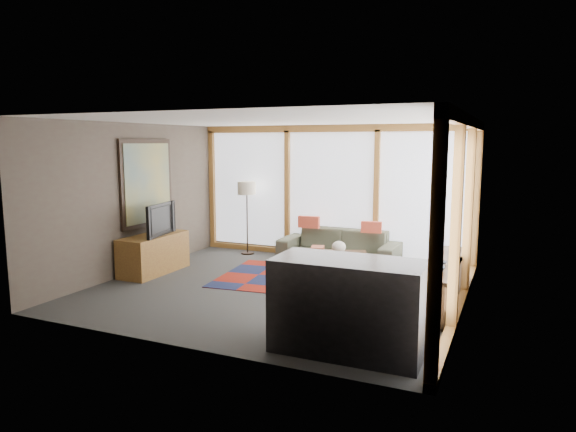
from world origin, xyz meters
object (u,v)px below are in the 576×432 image
at_px(floor_lamp, 247,218).
at_px(coffee_table, 335,263).
at_px(bar_counter, 348,306).
at_px(bookshelf, 443,282).
at_px(sofa, 339,247).
at_px(tv_console, 154,254).
at_px(television, 156,219).

bearing_deg(floor_lamp, coffee_table, -20.11).
bearing_deg(coffee_table, bar_counter, -68.83).
bearing_deg(bar_counter, bookshelf, 71.59).
bearing_deg(floor_lamp, sofa, -3.47).
relative_size(tv_console, bar_counter, 0.82).
bearing_deg(sofa, floor_lamp, 177.53).
bearing_deg(bar_counter, tv_console, 154.57).
xyz_separation_m(bookshelf, bar_counter, (-0.71, -2.21, 0.22)).
relative_size(bookshelf, television, 2.44).
distance_m(floor_lamp, bar_counter, 5.18).
height_order(coffee_table, bar_counter, bar_counter).
bearing_deg(floor_lamp, television, -109.19).
relative_size(sofa, bookshelf, 0.93).
bearing_deg(television, bookshelf, -97.12).
distance_m(coffee_table, bar_counter, 3.38).
relative_size(floor_lamp, tv_console, 1.11).
relative_size(coffee_table, television, 1.13).
distance_m(sofa, bar_counter, 4.05).
relative_size(coffee_table, bar_counter, 0.68).
xyz_separation_m(coffee_table, bar_counter, (1.22, -3.14, 0.33)).
distance_m(coffee_table, bookshelf, 2.14).
distance_m(sofa, bookshelf, 2.63).
bearing_deg(sofa, bookshelf, -36.52).
relative_size(sofa, television, 2.28).
height_order(bookshelf, bar_counter, bar_counter).
xyz_separation_m(coffee_table, television, (-2.85, -1.21, 0.77)).
xyz_separation_m(sofa, floor_lamp, (-2.00, 0.12, 0.42)).
relative_size(sofa, bar_counter, 1.37).
bearing_deg(tv_console, bar_counter, -24.89).
height_order(sofa, tv_console, tv_console).
xyz_separation_m(floor_lamp, tv_console, (-0.77, -2.01, -0.41)).
bearing_deg(coffee_table, sofa, 102.99).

